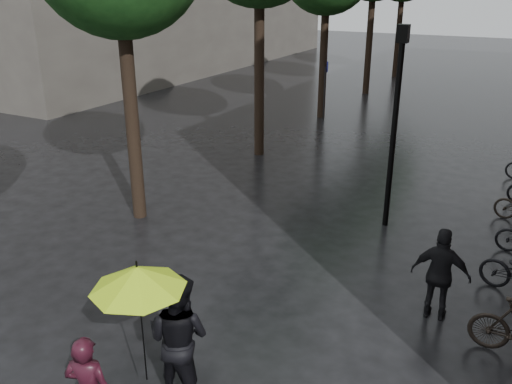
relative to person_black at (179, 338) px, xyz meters
The scene contains 5 objects.
person_black is the anchor object (origin of this frame).
lime_umbrella 1.29m from the person_black, 105.42° to the right, with size 1.20×1.20×1.76m.
pedestrian_walking 4.60m from the person_black, 52.59° to the left, with size 0.99×0.41×1.69m, color black.
lamp_post 7.35m from the person_black, 82.20° to the left, with size 0.24×0.24×4.64m.
cycle_sign 16.71m from the person_black, 104.57° to the left, with size 0.13×0.44×2.45m.
Camera 1 is at (4.31, -2.57, 5.50)m, focal length 38.00 mm.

